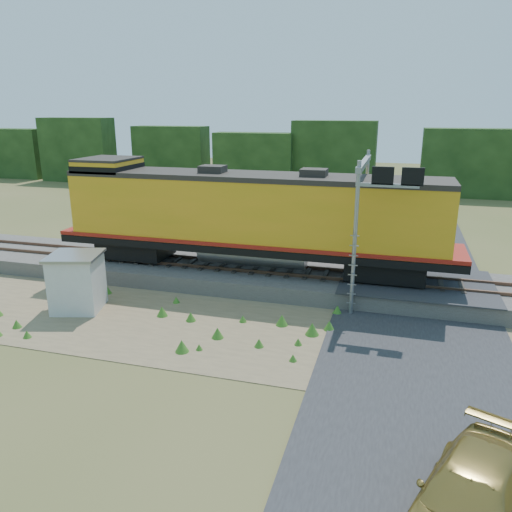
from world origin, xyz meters
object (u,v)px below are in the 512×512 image
(shed, at_px, (77,282))
(signal_gantry, at_px, (369,193))
(locomotive, at_px, (246,216))
(car, at_px, (471,499))

(shed, distance_m, signal_gantry, 13.65)
(locomotive, distance_m, shed, 8.61)
(shed, height_order, car, shed)
(shed, bearing_deg, car, -43.73)
(locomotive, xyz_separation_m, shed, (-6.19, -5.55, -2.25))
(locomotive, relative_size, shed, 7.61)
(locomotive, bearing_deg, car, -56.28)
(locomotive, relative_size, car, 4.08)
(signal_gantry, bearing_deg, shed, -158.09)
(locomotive, distance_m, car, 16.90)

